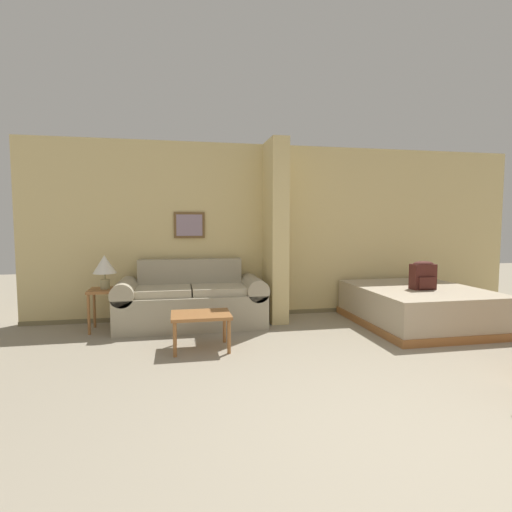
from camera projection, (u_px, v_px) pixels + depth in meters
ground_plane at (455, 452)px, 2.48m from camera, size 20.00×20.00×0.00m
wall_back at (286, 231)px, 6.21m from camera, size 7.68×0.16×2.60m
wall_partition_pillar at (275, 231)px, 5.78m from camera, size 0.24×0.65×2.60m
couch at (191, 301)px, 5.52m from camera, size 2.03×0.84×0.90m
coffee_table at (201, 318)px, 4.48m from camera, size 0.66×0.50×0.41m
side_table at (106, 297)px, 5.26m from camera, size 0.42×0.42×0.55m
table_lamp at (105, 266)px, 5.23m from camera, size 0.30×0.30×0.45m
bed at (417, 306)px, 5.58m from camera, size 1.62×1.90×0.53m
backpack at (423, 275)px, 5.39m from camera, size 0.32×0.20×0.38m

